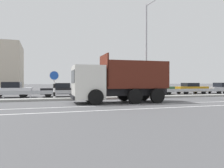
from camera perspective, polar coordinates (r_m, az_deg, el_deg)
ground_plane at (r=17.82m, az=-0.34°, el=-4.35°), size 320.00×320.00×0.00m
lane_strip_0 at (r=14.51m, az=4.72°, el=-5.44°), size 54.80×0.16×0.01m
lane_strip_1 at (r=12.56m, az=8.64°, el=-6.37°), size 54.80×0.16×0.01m
median_island at (r=19.34m, az=-1.82°, el=-3.70°), size 30.14×1.10×0.18m
median_guardrail at (r=20.62m, az=-2.91°, el=-2.11°), size 54.80×0.09×0.78m
dump_truck at (r=15.83m, az=-1.19°, el=-0.12°), size 7.10×3.06×3.48m
median_road_sign at (r=18.52m, az=-14.86°, el=-0.21°), size 0.75×0.16×2.42m
street_lamp_1 at (r=21.04m, az=9.20°, el=9.94°), size 0.71×2.49×8.89m
parked_car_2 at (r=23.62m, az=-24.90°, el=-1.37°), size 4.04×2.09×1.53m
parked_car_3 at (r=23.04m, az=-13.21°, el=-1.49°), size 4.01×2.21×1.41m
parked_car_4 at (r=23.77m, az=-1.94°, el=-1.36°), size 3.95×1.87×1.44m
parked_car_5 at (r=26.85m, az=11.10°, el=-1.14°), size 4.79×2.20×1.48m
parked_car_6 at (r=29.75m, az=19.87°, el=-1.05°), size 4.20×1.92×1.41m
parked_car_7 at (r=32.85m, az=26.76°, el=-0.94°), size 4.24×1.91×1.43m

